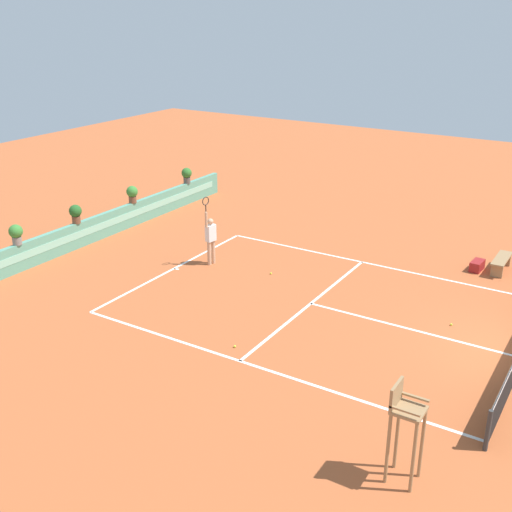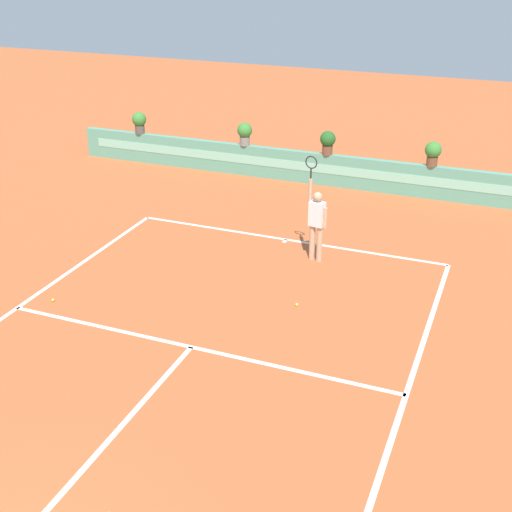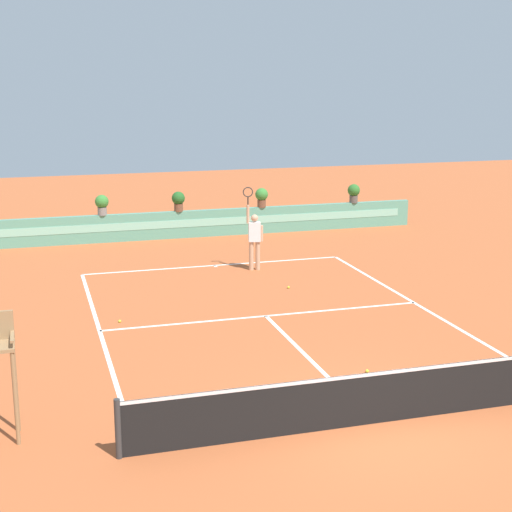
{
  "view_description": "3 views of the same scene",
  "coord_description": "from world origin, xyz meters",
  "px_view_note": "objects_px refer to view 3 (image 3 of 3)",
  "views": [
    {
      "loc": [
        -16.33,
        -1.66,
        8.78
      ],
      "look_at": [
        0.42,
        8.7,
        1.0
      ],
      "focal_mm": 44.58,
      "sensor_mm": 36.0,
      "label": 1
    },
    {
      "loc": [
        5.28,
        -3.51,
        7.19
      ],
      "look_at": [
        0.42,
        8.7,
        1.0
      ],
      "focal_mm": 48.17,
      "sensor_mm": 36.0,
      "label": 2
    },
    {
      "loc": [
        -5.52,
        -11.39,
        5.93
      ],
      "look_at": [
        0.42,
        8.7,
        1.0
      ],
      "focal_mm": 54.64,
      "sensor_mm": 36.0,
      "label": 3
    }
  ],
  "objects_px": {
    "tennis_ball_by_sideline": "(367,371)",
    "potted_plant_far_right": "(354,192)",
    "tennis_ball_near_baseline": "(120,321)",
    "potted_plant_centre": "(178,200)",
    "tennis_ball_mid_court": "(288,287)",
    "potted_plant_right": "(262,196)",
    "potted_plant_left": "(102,204)",
    "tennis_player": "(254,237)"
  },
  "relations": [
    {
      "from": "tennis_ball_by_sideline",
      "to": "potted_plant_right",
      "type": "xyz_separation_m",
      "value": [
        2.06,
        14.19,
        1.38
      ]
    },
    {
      "from": "potted_plant_far_right",
      "to": "tennis_ball_mid_court",
      "type": "bearing_deg",
      "value": -124.5
    },
    {
      "from": "tennis_ball_by_sideline",
      "to": "potted_plant_right",
      "type": "relative_size",
      "value": 0.09
    },
    {
      "from": "tennis_player",
      "to": "potted_plant_left",
      "type": "relative_size",
      "value": 3.57
    },
    {
      "from": "tennis_ball_near_baseline",
      "to": "potted_plant_left",
      "type": "xyz_separation_m",
      "value": [
        0.55,
        9.47,
        1.38
      ]
    },
    {
      "from": "tennis_player",
      "to": "potted_plant_right",
      "type": "bearing_deg",
      "value": 70.88
    },
    {
      "from": "potted_plant_centre",
      "to": "potted_plant_right",
      "type": "xyz_separation_m",
      "value": [
        3.18,
        0.0,
        0.0
      ]
    },
    {
      "from": "tennis_ball_near_baseline",
      "to": "potted_plant_centre",
      "type": "xyz_separation_m",
      "value": [
        3.31,
        9.47,
        1.38
      ]
    },
    {
      "from": "potted_plant_left",
      "to": "potted_plant_centre",
      "type": "bearing_deg",
      "value": 0.0
    },
    {
      "from": "tennis_ball_mid_court",
      "to": "potted_plant_far_right",
      "type": "xyz_separation_m",
      "value": [
        5.31,
        7.72,
        1.38
      ]
    },
    {
      "from": "tennis_ball_by_sideline",
      "to": "potted_plant_left",
      "type": "height_order",
      "value": "potted_plant_left"
    },
    {
      "from": "tennis_ball_near_baseline",
      "to": "tennis_ball_by_sideline",
      "type": "height_order",
      "value": "same"
    },
    {
      "from": "potted_plant_centre",
      "to": "potted_plant_left",
      "type": "distance_m",
      "value": 2.76
    },
    {
      "from": "potted_plant_right",
      "to": "potted_plant_far_right",
      "type": "height_order",
      "value": "same"
    },
    {
      "from": "potted_plant_centre",
      "to": "potted_plant_left",
      "type": "xyz_separation_m",
      "value": [
        -2.76,
        0.0,
        0.0
      ]
    },
    {
      "from": "tennis_player",
      "to": "potted_plant_centre",
      "type": "bearing_deg",
      "value": 103.71
    },
    {
      "from": "tennis_ball_mid_court",
      "to": "potted_plant_left",
      "type": "bearing_deg",
      "value": 119.65
    },
    {
      "from": "potted_plant_centre",
      "to": "potted_plant_far_right",
      "type": "height_order",
      "value": "same"
    },
    {
      "from": "tennis_player",
      "to": "potted_plant_left",
      "type": "bearing_deg",
      "value": 127.1
    },
    {
      "from": "tennis_ball_near_baseline",
      "to": "potted_plant_centre",
      "type": "distance_m",
      "value": 10.13
    },
    {
      "from": "tennis_ball_near_baseline",
      "to": "potted_plant_centre",
      "type": "bearing_deg",
      "value": 70.72
    },
    {
      "from": "tennis_ball_near_baseline",
      "to": "tennis_player",
      "type": "bearing_deg",
      "value": 41.45
    },
    {
      "from": "tennis_ball_near_baseline",
      "to": "tennis_ball_by_sideline",
      "type": "distance_m",
      "value": 6.47
    },
    {
      "from": "tennis_ball_near_baseline",
      "to": "potted_plant_far_right",
      "type": "height_order",
      "value": "potted_plant_far_right"
    },
    {
      "from": "tennis_player",
      "to": "potted_plant_centre",
      "type": "xyz_separation_m",
      "value": [
        -1.31,
        5.39,
        0.36
      ]
    },
    {
      "from": "tennis_ball_by_sideline",
      "to": "potted_plant_left",
      "type": "xyz_separation_m",
      "value": [
        -3.88,
        14.19,
        1.38
      ]
    },
    {
      "from": "tennis_player",
      "to": "potted_plant_far_right",
      "type": "bearing_deg",
      "value": 43.75
    },
    {
      "from": "tennis_player",
      "to": "tennis_ball_mid_court",
      "type": "bearing_deg",
      "value": -82.17
    },
    {
      "from": "tennis_ball_by_sideline",
      "to": "potted_plant_right",
      "type": "bearing_deg",
      "value": 81.73
    },
    {
      "from": "tennis_ball_mid_court",
      "to": "potted_plant_left",
      "type": "relative_size",
      "value": 0.09
    },
    {
      "from": "tennis_ball_mid_court",
      "to": "potted_plant_centre",
      "type": "height_order",
      "value": "potted_plant_centre"
    },
    {
      "from": "potted_plant_left",
      "to": "potted_plant_far_right",
      "type": "xyz_separation_m",
      "value": [
        9.7,
        0.0,
        0.0
      ]
    },
    {
      "from": "tennis_ball_by_sideline",
      "to": "potted_plant_left",
      "type": "relative_size",
      "value": 0.09
    },
    {
      "from": "tennis_player",
      "to": "potted_plant_far_right",
      "type": "distance_m",
      "value": 7.8
    },
    {
      "from": "tennis_player",
      "to": "potted_plant_left",
      "type": "xyz_separation_m",
      "value": [
        -4.07,
        5.39,
        0.36
      ]
    },
    {
      "from": "potted_plant_centre",
      "to": "potted_plant_right",
      "type": "distance_m",
      "value": 3.18
    },
    {
      "from": "tennis_player",
      "to": "tennis_ball_by_sideline",
      "type": "xyz_separation_m",
      "value": [
        -0.19,
        -8.8,
        -1.02
      ]
    },
    {
      "from": "tennis_player",
      "to": "potted_plant_left",
      "type": "height_order",
      "value": "tennis_player"
    },
    {
      "from": "tennis_ball_mid_court",
      "to": "potted_plant_far_right",
      "type": "relative_size",
      "value": 0.09
    },
    {
      "from": "tennis_ball_by_sideline",
      "to": "potted_plant_far_right",
      "type": "xyz_separation_m",
      "value": [
        5.82,
        14.19,
        1.38
      ]
    },
    {
      "from": "tennis_ball_mid_court",
      "to": "potted_plant_right",
      "type": "relative_size",
      "value": 0.09
    },
    {
      "from": "potted_plant_left",
      "to": "tennis_ball_mid_court",
      "type": "bearing_deg",
      "value": -60.35
    }
  ]
}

